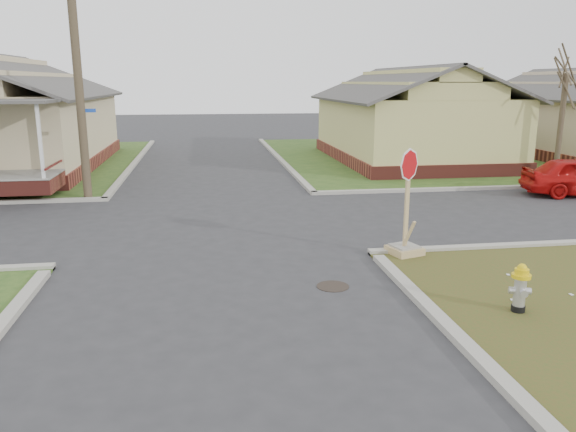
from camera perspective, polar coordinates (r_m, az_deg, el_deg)
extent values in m
plane|color=#2D2D30|center=(11.39, -6.93, -6.83)|extent=(120.00, 120.00, 0.00)
cylinder|color=black|center=(11.19, 4.57, -7.13)|extent=(0.64, 0.64, 0.01)
cube|color=maroon|center=(29.27, 12.07, 6.09)|extent=(7.20, 11.20, 0.60)
cube|color=#C8C375|center=(29.11, 12.22, 9.22)|extent=(7.00, 11.00, 2.60)
cylinder|color=#423626|center=(19.99, -20.66, 14.30)|extent=(0.28, 0.28, 9.00)
cylinder|color=#423626|center=(25.33, 25.95, 8.14)|extent=(0.22, 0.22, 4.20)
cylinder|color=black|center=(10.66, 22.33, -8.66)|extent=(0.24, 0.24, 0.11)
cylinder|color=#BBBBC0|center=(10.55, 22.47, -7.14)|extent=(0.20, 0.20, 0.50)
sphere|color=#BBBBC0|center=(10.47, 22.60, -5.86)|extent=(0.20, 0.20, 0.20)
cylinder|color=yellow|center=(10.46, 22.62, -5.64)|extent=(0.32, 0.32, 0.06)
cylinder|color=yellow|center=(10.44, 22.66, -5.25)|extent=(0.24, 0.24, 0.11)
sphere|color=yellow|center=(10.42, 22.69, -4.91)|extent=(0.16, 0.16, 0.16)
cube|color=#9D8855|center=(13.29, 11.75, -3.43)|extent=(0.68, 0.68, 0.16)
cube|color=gray|center=(13.26, 11.77, -3.00)|extent=(0.55, 0.55, 0.04)
cube|color=#9D8855|center=(13.00, 12.00, 1.55)|extent=(0.10, 0.05, 2.30)
cylinder|color=#AC0B10|center=(12.82, 12.25, 5.10)|extent=(0.62, 0.27, 0.66)
cylinder|color=white|center=(12.83, 12.22, 5.11)|extent=(0.70, 0.30, 0.75)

